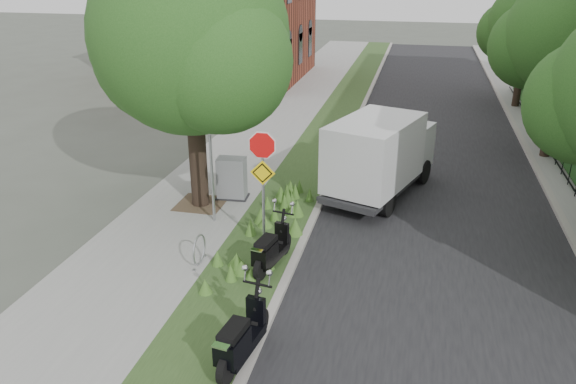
% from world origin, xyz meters
% --- Properties ---
extents(ground, '(120.00, 120.00, 0.00)m').
position_xyz_m(ground, '(0.00, 0.00, 0.00)').
color(ground, '#4C5147').
rests_on(ground, ground).
extents(sidewalk_near, '(3.50, 60.00, 0.12)m').
position_xyz_m(sidewalk_near, '(-4.25, 10.00, 0.06)').
color(sidewalk_near, gray).
rests_on(sidewalk_near, ground).
extents(verge, '(2.00, 60.00, 0.12)m').
position_xyz_m(verge, '(-1.50, 10.00, 0.06)').
color(verge, '#2C441D').
rests_on(verge, ground).
extents(kerb_near, '(0.20, 60.00, 0.13)m').
position_xyz_m(kerb_near, '(-0.50, 10.00, 0.07)').
color(kerb_near, '#9E9991').
rests_on(kerb_near, ground).
extents(road, '(7.00, 60.00, 0.01)m').
position_xyz_m(road, '(3.00, 10.00, 0.01)').
color(road, black).
rests_on(road, ground).
extents(kerb_far, '(0.20, 60.00, 0.13)m').
position_xyz_m(kerb_far, '(6.50, 10.00, 0.07)').
color(kerb_far, '#9E9991').
rests_on(kerb_far, ground).
extents(street_tree_main, '(6.21, 5.54, 7.66)m').
position_xyz_m(street_tree_main, '(-4.08, 2.86, 4.80)').
color(street_tree_main, black).
rests_on(street_tree_main, ground).
extents(bare_post, '(0.08, 0.08, 4.00)m').
position_xyz_m(bare_post, '(-3.20, 1.80, 2.12)').
color(bare_post, '#A5A8AD').
rests_on(bare_post, ground).
extents(bike_hoop, '(0.06, 0.78, 0.77)m').
position_xyz_m(bike_hoop, '(-2.70, -0.60, 0.50)').
color(bike_hoop, '#A5A8AD').
rests_on(bike_hoop, ground).
extents(sign_assembly, '(0.94, 0.08, 3.22)m').
position_xyz_m(sign_assembly, '(-1.40, 0.58, 2.33)').
color(sign_assembly, '#A5A8AD').
rests_on(sign_assembly, ground).
extents(fence_far, '(0.04, 24.00, 1.00)m').
position_xyz_m(fence_far, '(7.20, 10.00, 0.67)').
color(fence_far, black).
rests_on(fence_far, ground).
extents(hedge_far, '(1.00, 24.00, 1.10)m').
position_xyz_m(hedge_far, '(7.90, 10.00, 0.67)').
color(hedge_far, '#184217').
rests_on(hedge_far, footpath_far).
extents(brick_building, '(9.40, 10.40, 8.30)m').
position_xyz_m(brick_building, '(-9.50, 22.00, 4.21)').
color(brick_building, maroon).
rests_on(brick_building, ground).
extents(far_tree_b, '(4.83, 4.31, 6.56)m').
position_xyz_m(far_tree_b, '(6.94, 10.05, 4.37)').
color(far_tree_b, black).
rests_on(far_tree_b, ground).
extents(far_tree_c, '(4.37, 3.89, 5.93)m').
position_xyz_m(far_tree_c, '(6.94, 18.04, 3.95)').
color(far_tree_c, black).
rests_on(far_tree_c, ground).
extents(scooter_near, '(0.62, 1.87, 0.90)m').
position_xyz_m(scooter_near, '(-0.97, -0.50, 0.56)').
color(scooter_near, black).
rests_on(scooter_near, ground).
extents(scooter_far, '(0.60, 1.99, 0.95)m').
position_xyz_m(scooter_far, '(-0.63, -3.92, 0.58)').
color(scooter_far, black).
rests_on(scooter_far, ground).
extents(box_truck, '(3.33, 5.20, 2.20)m').
position_xyz_m(box_truck, '(1.16, 5.00, 1.43)').
color(box_truck, '#262628').
rests_on(box_truck, ground).
extents(utility_cabinet, '(1.01, 0.72, 1.29)m').
position_xyz_m(utility_cabinet, '(-3.22, 3.50, 0.74)').
color(utility_cabinet, '#262628').
rests_on(utility_cabinet, ground).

